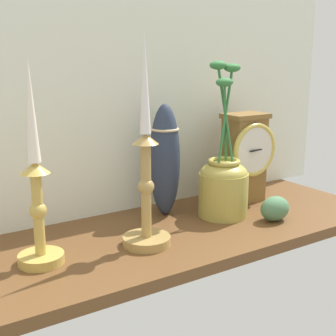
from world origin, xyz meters
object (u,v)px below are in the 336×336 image
Objects in this scene: mantel_clock at (246,156)px; brass_vase_jar at (223,182)px; tall_ceramic_vase at (165,160)px; candlestick_tall_center at (146,184)px; candlestick_tall_left at (37,197)px.

mantel_clock is 0.63× the size of brass_vase_jar.
brass_vase_jar is 14.66cm from tall_ceramic_vase.
brass_vase_jar is (-11.87, -5.74, -3.85)cm from mantel_clock.
candlestick_tall_center reaches higher than mantel_clock.
tall_ceramic_vase is (33.57, 10.51, 0.62)cm from candlestick_tall_left.
brass_vase_jar is at bearing -154.19° from mantel_clock.
brass_vase_jar is at bearing 3.12° from candlestick_tall_left.
mantel_clock is 37.71cm from candlestick_tall_center.
mantel_clock is 13.73cm from brass_vase_jar.
mantel_clock is at bearing -5.83° from tall_ceramic_vase.
tall_ceramic_vase is at bearing 46.15° from candlestick_tall_center.
candlestick_tall_left reaches higher than tall_ceramic_vase.
mantel_clock is 0.61× the size of candlestick_tall_left.
brass_vase_jar is at bearing -36.15° from tall_ceramic_vase.
mantel_clock is at bearing 25.81° from brass_vase_jar.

